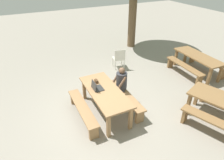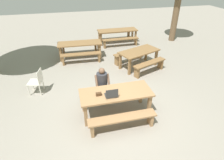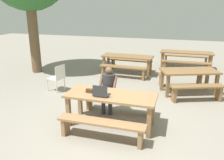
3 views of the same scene
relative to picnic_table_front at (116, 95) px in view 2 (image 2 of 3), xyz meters
name	(u,v)px [view 2 (image 2 of 3)]	position (x,y,z in m)	size (l,w,h in m)	color
ground_plane	(116,113)	(0.00, 0.00, -0.65)	(30.00, 30.00, 0.00)	gray
picnic_table_front	(116,95)	(0.00, 0.00, 0.00)	(2.02, 0.83, 0.75)	#9E754C
bench_near	(122,120)	(0.00, -0.67, -0.32)	(1.82, 0.30, 0.43)	#9E754C
bench_far	(110,91)	(0.00, 0.67, -0.32)	(1.82, 0.30, 0.43)	#9E754C
laptop	(111,94)	(-0.17, -0.17, 0.17)	(0.33, 0.28, 0.26)	#2D2D2D
small_pouch	(99,94)	(-0.49, -0.05, 0.15)	(0.15, 0.08, 0.09)	#4C331E
person_seated	(102,83)	(-0.26, 0.64, 0.05)	(0.43, 0.42, 1.19)	#333847
plastic_chair	(37,81)	(-2.30, 1.67, -0.19)	(0.52, 0.52, 0.85)	silver
picnic_table_mid	(117,32)	(1.63, 5.80, -0.02)	(2.19, 0.73, 0.74)	olive
bench_mid_south	(121,40)	(1.64, 5.16, -0.31)	(1.97, 0.31, 0.44)	olive
bench_mid_north	(114,33)	(1.63, 6.44, -0.31)	(1.97, 0.31, 0.44)	olive
picnic_table_rear	(80,45)	(-0.61, 4.21, -0.02)	(2.02, 0.80, 0.75)	olive
bench_rear_south	(81,56)	(-0.63, 3.62, -0.30)	(1.80, 0.37, 0.46)	olive
bench_rear_north	(80,46)	(-0.59, 4.81, -0.30)	(1.80, 0.37, 0.46)	olive
picnic_table_distant	(139,53)	(1.71, 2.65, -0.02)	(1.87, 1.36, 0.75)	olive
bench_distant_south	(149,65)	(1.95, 2.04, -0.30)	(1.53, 0.83, 0.48)	olive
bench_distant_north	(129,54)	(1.47, 3.27, -0.30)	(1.53, 0.83, 0.48)	olive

